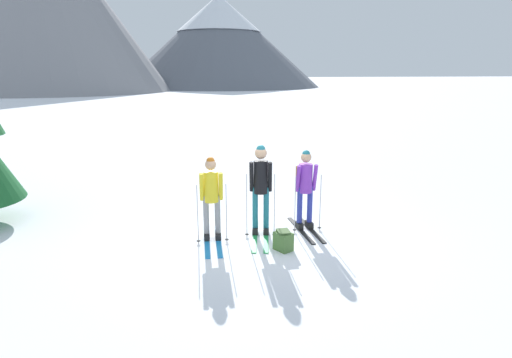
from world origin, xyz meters
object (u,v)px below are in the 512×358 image
skier_in_black (261,184)px  backpack_on_snow_front (283,241)px  skier_in_purple (305,185)px  skier_in_yellow (211,196)px

skier_in_black → backpack_on_snow_front: (0.23, -0.89, -0.85)m
skier_in_purple → backpack_on_snow_front: size_ratio=4.23×
skier_in_black → skier_in_purple: (0.96, 0.12, -0.10)m
skier_in_black → backpack_on_snow_front: bearing=-75.6°
skier_in_black → skier_in_purple: skier_in_black is taller
skier_in_yellow → backpack_on_snow_front: skier_in_yellow is taller
skier_in_yellow → skier_in_purple: (1.95, 0.24, 0.04)m
skier_in_black → backpack_on_snow_front: skier_in_black is taller
skier_in_black → skier_in_purple: size_ratio=1.09×
backpack_on_snow_front → skier_in_purple: bearing=54.0°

